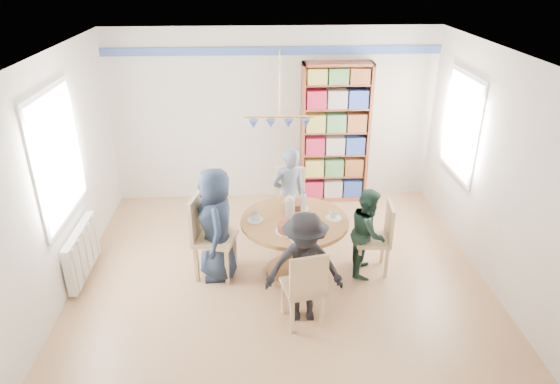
{
  "coord_description": "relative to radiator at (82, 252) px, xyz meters",
  "views": [
    {
      "loc": [
        -0.27,
        -4.98,
        3.62
      ],
      "look_at": [
        0.0,
        0.4,
        1.05
      ],
      "focal_mm": 32.0,
      "sensor_mm": 36.0,
      "label": 1
    }
  ],
  "objects": [
    {
      "name": "chair_near",
      "position": [
        2.62,
        -1.04,
        0.16
      ],
      "size": [
        0.49,
        0.49,
        0.92
      ],
      "color": "#D5AF83",
      "rests_on": "ground"
    },
    {
      "name": "chair_right",
      "position": [
        3.63,
        -0.05,
        0.16
      ],
      "size": [
        0.44,
        0.44,
        0.93
      ],
      "color": "#D5AF83",
      "rests_on": "ground"
    },
    {
      "name": "chair_left",
      "position": [
        1.53,
        -0.01,
        0.24
      ],
      "size": [
        0.56,
        0.56,
        1.06
      ],
      "color": "#D5AF83",
      "rests_on": "ground"
    },
    {
      "name": "person_right",
      "position": [
        3.49,
        -0.06,
        0.21
      ],
      "size": [
        0.55,
        0.64,
        1.13
      ],
      "primitive_type": "imported",
      "rotation": [
        0.0,
        0.0,
        1.31
      ],
      "color": "#162D25",
      "rests_on": "ground"
    },
    {
      "name": "room_shell",
      "position": [
        2.16,
        0.57,
        1.3
      ],
      "size": [
        5.0,
        5.0,
        5.0
      ],
      "color": "white",
      "rests_on": "ground"
    },
    {
      "name": "person_left",
      "position": [
        1.64,
        -0.05,
        0.36
      ],
      "size": [
        0.55,
        0.75,
        1.42
      ],
      "primitive_type": "imported",
      "rotation": [
        0.0,
        0.0,
        -1.43
      ],
      "color": "#182235",
      "rests_on": "ground"
    },
    {
      "name": "tableware",
      "position": [
        2.56,
        -0.02,
        0.47
      ],
      "size": [
        1.13,
        1.13,
        0.3
      ],
      "color": "white",
      "rests_on": "dining_table"
    },
    {
      "name": "radiator",
      "position": [
        0.0,
        0.0,
        0.0
      ],
      "size": [
        0.12,
        1.0,
        0.6
      ],
      "color": "silver",
      "rests_on": "ground"
    },
    {
      "name": "dining_table",
      "position": [
        2.58,
        -0.04,
        0.21
      ],
      "size": [
        1.3,
        1.3,
        0.75
      ],
      "color": "olive",
      "rests_on": "ground"
    },
    {
      "name": "bookshelf",
      "position": [
        3.37,
        2.04,
        0.73
      ],
      "size": [
        1.05,
        0.31,
        2.2
      ],
      "color": "brown",
      "rests_on": "ground"
    },
    {
      "name": "person_near",
      "position": [
        2.62,
        -0.92,
        0.29
      ],
      "size": [
        0.84,
        0.5,
        1.28
      ],
      "primitive_type": "imported",
      "rotation": [
        0.0,
        0.0,
        -0.02
      ],
      "color": "black",
      "rests_on": "ground"
    },
    {
      "name": "person_far",
      "position": [
        2.57,
        0.81,
        0.32
      ],
      "size": [
        0.57,
        0.48,
        1.34
      ],
      "primitive_type": "imported",
      "rotation": [
        0.0,
        0.0,
        3.51
      ],
      "color": "gray",
      "rests_on": "ground"
    },
    {
      "name": "chair_far",
      "position": [
        2.58,
        0.99,
        0.18
      ],
      "size": [
        0.51,
        0.51,
        0.96
      ],
      "color": "#D5AF83",
      "rests_on": "ground"
    },
    {
      "name": "ground",
      "position": [
        2.42,
        -0.3,
        -0.35
      ],
      "size": [
        5.0,
        5.0,
        0.0
      ],
      "primitive_type": "plane",
      "color": "#AC7E5B"
    }
  ]
}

